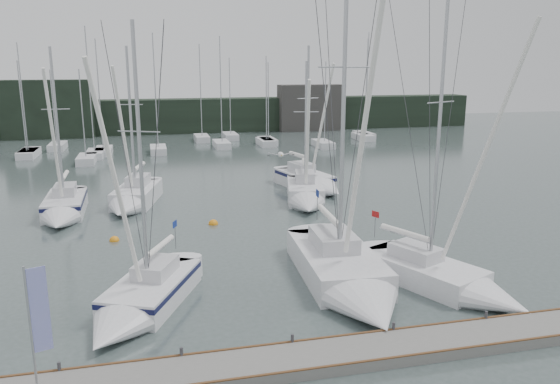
{
  "coord_description": "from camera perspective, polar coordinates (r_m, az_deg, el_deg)",
  "views": [
    {
      "loc": [
        -6.72,
        -21.53,
        10.35
      ],
      "look_at": [
        -0.26,
        5.0,
        3.84
      ],
      "focal_mm": 35.0,
      "sensor_mm": 36.0,
      "label": 1
    }
  ],
  "objects": [
    {
      "name": "dock_banner",
      "position": [
        18.51,
        -24.1,
        -11.84
      ],
      "size": [
        0.6,
        0.24,
        4.1
      ],
      "rotation": [
        0.0,
        0.0,
        0.32
      ],
      "color": "#A7AAAF",
      "rests_on": "dock"
    },
    {
      "name": "buoy_a",
      "position": [
        36.1,
        -6.98,
        -3.36
      ],
      "size": [
        0.63,
        0.63,
        0.63
      ],
      "primitive_type": "sphere",
      "color": "orange",
      "rests_on": "ground"
    },
    {
      "name": "sailboat_near_center",
      "position": [
        25.4,
        7.38,
        -9.26
      ],
      "size": [
        4.07,
        11.19,
        17.28
      ],
      "rotation": [
        0.0,
        0.0,
        -0.06
      ],
      "color": "silver",
      "rests_on": "ground"
    },
    {
      "name": "sailboat_mid_d",
      "position": [
        45.12,
        3.51,
        0.95
      ],
      "size": [
        4.71,
        8.4,
        12.55
      ],
      "rotation": [
        0.0,
        0.0,
        0.26
      ],
      "color": "silver",
      "rests_on": "ground"
    },
    {
      "name": "sailboat_mid_c",
      "position": [
        40.7,
        2.73,
        -0.45
      ],
      "size": [
        4.43,
        8.53,
        11.25
      ],
      "rotation": [
        0.0,
        0.0,
        -0.23
      ],
      "color": "silver",
      "rests_on": "ground"
    },
    {
      "name": "mast_forest",
      "position": [
        68.35,
        -12.53,
        4.79
      ],
      "size": [
        51.86,
        19.68,
        14.53
      ],
      "color": "silver",
      "rests_on": "ground"
    },
    {
      "name": "sailboat_near_left",
      "position": [
        23.92,
        -14.69,
        -11.28
      ],
      "size": [
        5.67,
        8.21,
        12.87
      ],
      "rotation": [
        0.0,
        0.0,
        -0.43
      ],
      "color": "silver",
      "rests_on": "ground"
    },
    {
      "name": "ground",
      "position": [
        24.82,
        3.38,
        -11.27
      ],
      "size": [
        160.0,
        160.0,
        0.0
      ],
      "primitive_type": "plane",
      "color": "#42504D",
      "rests_on": "ground"
    },
    {
      "name": "sailboat_near_right",
      "position": [
        26.51,
        17.73,
        -9.04
      ],
      "size": [
        5.92,
        8.78,
        14.61
      ],
      "rotation": [
        0.0,
        0.0,
        0.42
      ],
      "color": "silver",
      "rests_on": "ground"
    },
    {
      "name": "buoy_c",
      "position": [
        34.05,
        -16.92,
        -4.9
      ],
      "size": [
        0.58,
        0.58,
        0.58
      ],
      "primitive_type": "sphere",
      "color": "orange",
      "rests_on": "ground"
    },
    {
      "name": "far_treeline",
      "position": [
        84.17,
        -9.12,
        7.89
      ],
      "size": [
        90.0,
        4.0,
        5.0
      ],
      "primitive_type": "cube",
      "color": "black",
      "rests_on": "ground"
    },
    {
      "name": "sailboat_mid_b",
      "position": [
        41.08,
        -15.23,
        -0.8
      ],
      "size": [
        4.43,
        8.4,
        12.32
      ],
      "rotation": [
        0.0,
        0.0,
        -0.23
      ],
      "color": "silver",
      "rests_on": "ground"
    },
    {
      "name": "dock",
      "position": [
        20.53,
        7.64,
        -16.35
      ],
      "size": [
        24.0,
        2.0,
        0.4
      ],
      "primitive_type": "cube",
      "color": "#64635F",
      "rests_on": "ground"
    },
    {
      "name": "far_building_left",
      "position": [
        82.85,
        -23.09,
        7.95
      ],
      "size": [
        12.0,
        3.0,
        8.0
      ],
      "primitive_type": "cube",
      "color": "black",
      "rests_on": "ground"
    },
    {
      "name": "sailboat_mid_a",
      "position": [
        39.81,
        -21.73,
        -1.73
      ],
      "size": [
        2.71,
        8.1,
        12.17
      ],
      "rotation": [
        0.0,
        0.0,
        0.02
      ],
      "color": "silver",
      "rests_on": "ground"
    },
    {
      "name": "seagull",
      "position": [
        20.1,
        0.08,
        3.95
      ],
      "size": [
        0.93,
        0.42,
        0.18
      ],
      "rotation": [
        0.0,
        0.0,
        -0.05
      ],
      "color": "white",
      "rests_on": "ground"
    },
    {
      "name": "far_building_right",
      "position": [
        85.47,
        3.22,
        8.79
      ],
      "size": [
        10.0,
        3.0,
        7.0
      ],
      "primitive_type": "cube",
      "color": "#3B3836",
      "rests_on": "ground"
    }
  ]
}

